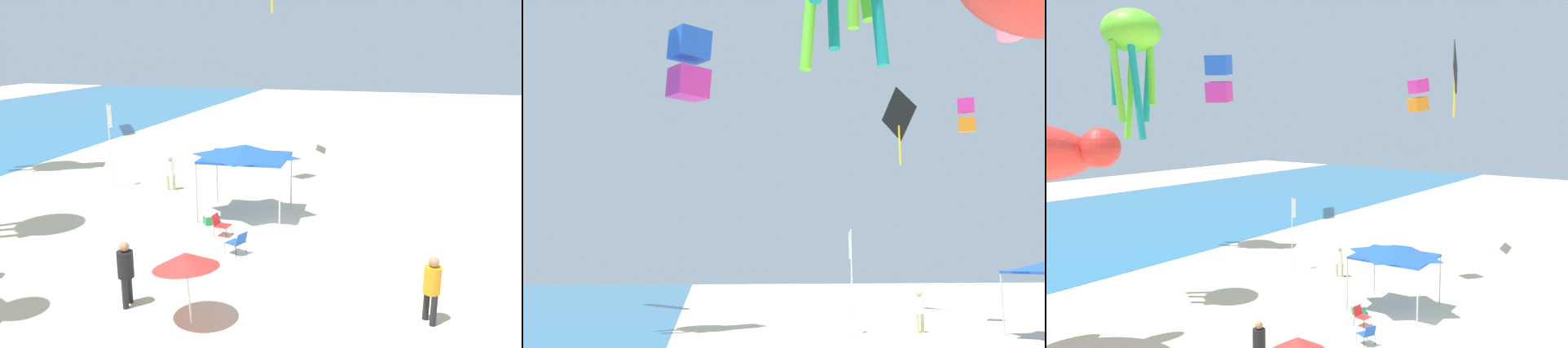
% 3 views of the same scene
% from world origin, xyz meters
% --- Properties ---
extents(ground, '(120.00, 120.00, 0.10)m').
position_xyz_m(ground, '(0.00, 0.00, -0.05)').
color(ground, beige).
extents(canopy_tent, '(2.99, 3.58, 3.02)m').
position_xyz_m(canopy_tent, '(2.30, 2.20, 2.71)').
color(canopy_tent, '#B7B7BC').
rests_on(canopy_tent, ground).
extents(beach_umbrella, '(1.77, 1.76, 2.08)m').
position_xyz_m(beach_umbrella, '(-6.34, 1.16, 1.72)').
color(beach_umbrella, silver).
rests_on(beach_umbrella, ground).
extents(folding_chair_left_of_tent, '(0.61, 0.69, 0.82)m').
position_xyz_m(folding_chair_left_of_tent, '(-0.26, 2.44, 0.47)').
color(folding_chair_left_of_tent, black).
rests_on(folding_chair_left_of_tent, ground).
extents(folding_chair_facing_ocean, '(0.72, 0.78, 0.82)m').
position_xyz_m(folding_chair_facing_ocean, '(-1.77, 1.25, 0.47)').
color(folding_chair_facing_ocean, black).
rests_on(folding_chair_facing_ocean, ground).
extents(cooler_box, '(0.72, 0.74, 0.40)m').
position_xyz_m(cooler_box, '(0.84, 3.20, 0.20)').
color(cooler_box, '#1E8C4C').
rests_on(cooler_box, ground).
extents(banner_flag, '(0.36, 0.06, 4.20)m').
position_xyz_m(banner_flag, '(4.57, 9.86, 2.51)').
color(banner_flag, silver).
rests_on(banner_flag, ground).
extents(person_watching_sky, '(0.44, 0.44, 1.84)m').
position_xyz_m(person_watching_sky, '(-4.72, -4.92, 1.08)').
color(person_watching_sky, black).
rests_on(person_watching_sky, ground).
extents(person_far_stroller, '(0.50, 0.45, 1.88)m').
position_xyz_m(person_far_stroller, '(-6.00, 3.09, 1.10)').
color(person_far_stroller, black).
rests_on(person_far_stroller, ground).
extents(person_beachcomber, '(0.41, 0.43, 1.70)m').
position_xyz_m(person_beachcomber, '(4.95, 6.88, 1.00)').
color(person_beachcomber, '#C6B28C').
rests_on(person_beachcomber, ground).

